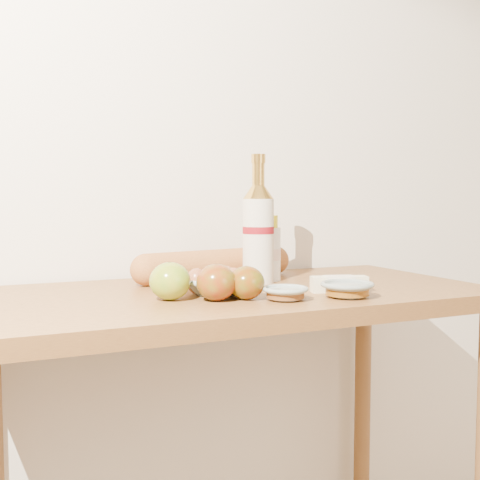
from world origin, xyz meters
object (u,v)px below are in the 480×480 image
at_px(baguette, 215,265).
at_px(bourbon_bottle, 258,231).
at_px(egg_bowl, 217,283).
at_px(cream_bottle, 264,250).
at_px(table, 235,341).

bearing_deg(baguette, bourbon_bottle, -63.08).
bearing_deg(egg_bowl, baguette, 69.22).
bearing_deg(cream_bottle, bourbon_bottle, -121.98).
bearing_deg(egg_bowl, bourbon_bottle, 36.39).
bearing_deg(bourbon_bottle, table, -131.10).
bearing_deg(table, bourbon_bottle, 39.36).
xyz_separation_m(table, bourbon_bottle, (0.10, 0.08, 0.26)).
height_order(cream_bottle, baguette, cream_bottle).
xyz_separation_m(bourbon_bottle, egg_bowl, (-0.16, -0.12, -0.11)).
relative_size(cream_bottle, baguette, 0.35).
relative_size(bourbon_bottle, egg_bowl, 1.64).
relative_size(table, bourbon_bottle, 3.68).
bearing_deg(table, egg_bowl, -149.20).
bearing_deg(table, baguette, 82.71).
xyz_separation_m(table, egg_bowl, (-0.06, -0.04, 0.15)).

